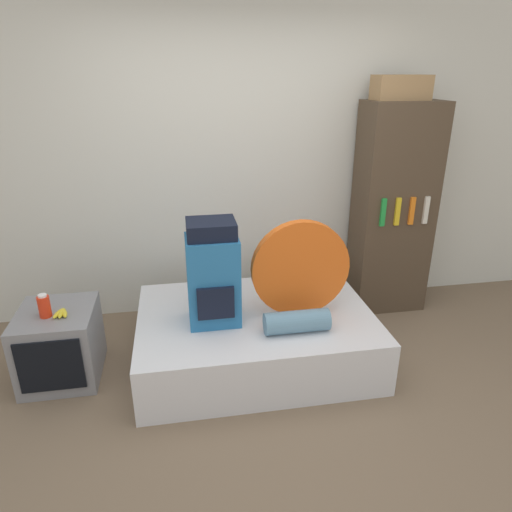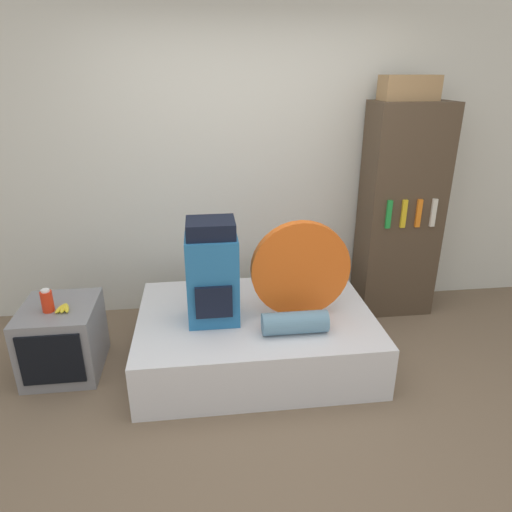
{
  "view_description": "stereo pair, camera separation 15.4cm",
  "coord_description": "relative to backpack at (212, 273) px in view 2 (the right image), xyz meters",
  "views": [
    {
      "loc": [
        -0.53,
        -2.14,
        2.06
      ],
      "look_at": [
        -0.01,
        0.77,
        0.85
      ],
      "focal_mm": 32.0,
      "sensor_mm": 36.0,
      "label": 1
    },
    {
      "loc": [
        -0.37,
        -2.16,
        2.06
      ],
      "look_at": [
        -0.01,
        0.77,
        0.85
      ],
      "focal_mm": 32.0,
      "sensor_mm": 36.0,
      "label": 2
    }
  ],
  "objects": [
    {
      "name": "wall_back",
      "position": [
        0.32,
        0.99,
        0.54
      ],
      "size": [
        8.0,
        0.05,
        2.6
      ],
      "color": "silver",
      "rests_on": "ground_plane"
    },
    {
      "name": "television",
      "position": [
        -1.09,
        0.09,
        -0.5
      ],
      "size": [
        0.51,
        0.58,
        0.52
      ],
      "color": "gray",
      "rests_on": "ground_plane"
    },
    {
      "name": "sleeping_roll",
      "position": [
        0.54,
        -0.25,
        -0.28
      ],
      "size": [
        0.45,
        0.15,
        0.15
      ],
      "color": "#5B849E",
      "rests_on": "bed"
    },
    {
      "name": "bookshelf",
      "position": [
        1.65,
        0.73,
        0.16
      ],
      "size": [
        0.64,
        0.41,
        1.83
      ],
      "color": "#473828",
      "rests_on": "ground_plane"
    },
    {
      "name": "canister",
      "position": [
        -1.13,
        0.04,
        -0.16
      ],
      "size": [
        0.08,
        0.08,
        0.16
      ],
      "color": "red",
      "rests_on": "television"
    },
    {
      "name": "banana_bunch",
      "position": [
        -1.03,
        0.03,
        -0.22
      ],
      "size": [
        0.11,
        0.14,
        0.03
      ],
      "color": "yellow",
      "rests_on": "television"
    },
    {
      "name": "cardboard_box",
      "position": [
        1.6,
        0.74,
        1.17
      ],
      "size": [
        0.44,
        0.22,
        0.19
      ],
      "color": "#99754C",
      "rests_on": "bookshelf"
    },
    {
      "name": "ground_plane",
      "position": [
        0.32,
        -0.72,
        -0.76
      ],
      "size": [
        16.0,
        16.0,
        0.0
      ],
      "primitive_type": "plane",
      "color": "brown"
    },
    {
      "name": "tent_bag",
      "position": [
        0.62,
        0.01,
        -0.01
      ],
      "size": [
        0.71,
        0.07,
        0.71
      ],
      "color": "#E05B19",
      "rests_on": "bed"
    },
    {
      "name": "backpack",
      "position": [
        0.0,
        0.0,
        0.0
      ],
      "size": [
        0.35,
        0.33,
        0.74
      ],
      "color": "#23669E",
      "rests_on": "bed"
    },
    {
      "name": "bed",
      "position": [
        0.3,
        0.06,
        -0.56
      ],
      "size": [
        1.71,
        1.21,
        0.4
      ],
      "color": "silver",
      "rests_on": "ground_plane"
    }
  ]
}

